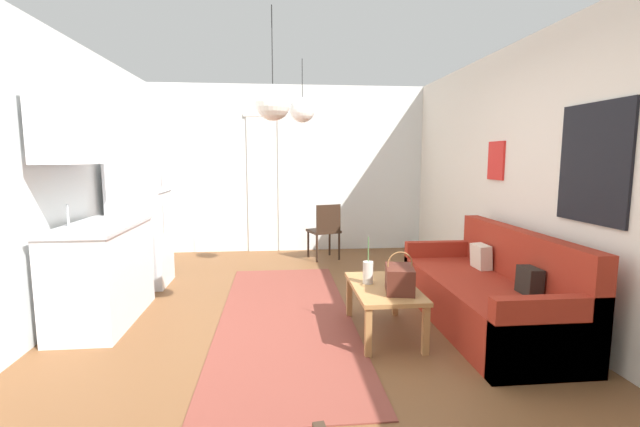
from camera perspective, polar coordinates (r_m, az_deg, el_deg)
name	(u,v)px	position (r m, az deg, el deg)	size (l,w,h in m)	color
ground_plane	(304,347)	(3.76, -2.16, -17.24)	(4.96, 7.76, 0.10)	brown
wall_back	(289,170)	(7.05, -4.10, 5.81)	(4.56, 0.13, 2.66)	silver
wall_right	(567,180)	(4.19, 29.86, 3.89)	(0.12, 7.36, 2.66)	silver
wall_left	(3,183)	(3.98, -36.39, 3.27)	(0.12, 7.36, 2.66)	silver
area_rug	(286,317)	(4.25, -4.57, -13.49)	(1.24, 3.44, 0.01)	brown
couch	(491,296)	(4.25, 21.69, -10.10)	(0.83, 2.04, 0.87)	maroon
coffee_table	(384,292)	(3.80, 8.44, -10.26)	(0.53, 0.94, 0.43)	#A87542
bamboo_vase	(368,272)	(3.81, 6.37, -7.74)	(0.09, 0.09, 0.41)	beige
handbag	(400,279)	(3.62, 10.49, -8.48)	(0.28, 0.37, 0.34)	#512319
refrigerator	(141,219)	(5.50, -22.66, -0.71)	(0.62, 0.59, 1.59)	white
kitchen_counter	(96,237)	(4.44, -27.51, -2.73)	(0.60, 1.25, 2.10)	silver
accent_chair	(325,228)	(6.41, 0.71, -1.98)	(0.52, 0.51, 0.84)	black
pendant_lamp_near	(273,103)	(3.46, -6.25, 14.37)	(0.28, 0.28, 0.86)	black
pendant_lamp_far	(302,110)	(5.24, -2.35, 13.54)	(0.30, 0.30, 0.73)	black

